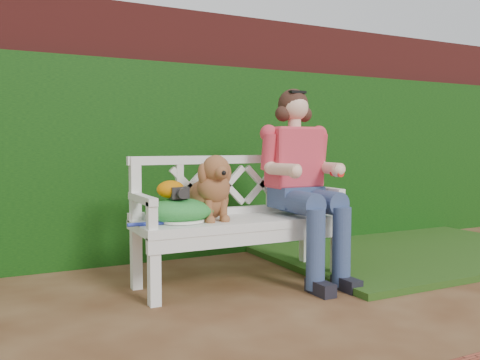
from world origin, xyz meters
name	(u,v)px	position (x,y,z in m)	size (l,w,h in m)	color
ground	(202,324)	(0.00, 0.00, 0.00)	(60.00, 60.00, 0.00)	#4B2814
brick_wall	(119,133)	(0.00, 1.90, 1.10)	(10.00, 0.30, 2.20)	maroon
ivy_hedge	(126,163)	(0.00, 1.68, 0.85)	(10.00, 0.18, 1.70)	#194D0D
grass_right	(405,250)	(2.40, 0.90, 0.03)	(2.60, 2.00, 0.05)	#1B3B13
garden_bench	(240,251)	(0.56, 0.64, 0.24)	(1.58, 0.60, 0.48)	white
seated_woman	(297,185)	(1.03, 0.62, 0.70)	(0.59, 0.79, 1.40)	red
dog	(210,187)	(0.33, 0.66, 0.71)	(0.30, 0.41, 0.46)	tan
tennis_racket	(180,221)	(0.08, 0.59, 0.49)	(0.54, 0.23, 0.03)	white
green_bag	(180,210)	(0.11, 0.65, 0.56)	(0.48, 0.37, 0.16)	green
camera_item	(179,193)	(0.09, 0.61, 0.68)	(0.12, 0.09, 0.08)	black
baseball_glove	(171,189)	(0.05, 0.66, 0.70)	(0.19, 0.14, 0.12)	#BD6803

